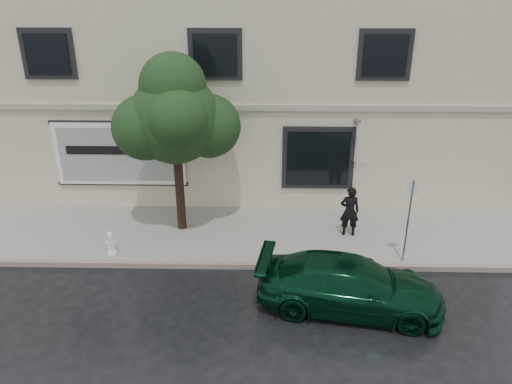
{
  "coord_description": "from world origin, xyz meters",
  "views": [
    {
      "loc": [
        1.53,
        -10.13,
        7.57
      ],
      "look_at": [
        1.26,
        2.2,
        1.98
      ],
      "focal_mm": 35.0,
      "sensor_mm": 36.0,
      "label": 1
    }
  ],
  "objects_px": {
    "car": "(350,285)",
    "fire_hydrant": "(111,243)",
    "street_tree": "(175,119)",
    "pedestrian": "(350,211)"
  },
  "relations": [
    {
      "from": "car",
      "to": "street_tree",
      "type": "bearing_deg",
      "value": 60.61
    },
    {
      "from": "fire_hydrant",
      "to": "pedestrian",
      "type": "bearing_deg",
      "value": 34.15
    },
    {
      "from": "car",
      "to": "fire_hydrant",
      "type": "height_order",
      "value": "car"
    },
    {
      "from": "car",
      "to": "pedestrian",
      "type": "height_order",
      "value": "pedestrian"
    },
    {
      "from": "car",
      "to": "street_tree",
      "type": "distance_m",
      "value": 6.62
    },
    {
      "from": "pedestrian",
      "to": "street_tree",
      "type": "bearing_deg",
      "value": -2.19
    },
    {
      "from": "car",
      "to": "fire_hydrant",
      "type": "distance_m",
      "value": 6.72
    },
    {
      "from": "pedestrian",
      "to": "fire_hydrant",
      "type": "relative_size",
      "value": 2.28
    },
    {
      "from": "fire_hydrant",
      "to": "street_tree",
      "type": "bearing_deg",
      "value": 65.69
    },
    {
      "from": "street_tree",
      "to": "fire_hydrant",
      "type": "bearing_deg",
      "value": -138.23
    }
  ]
}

